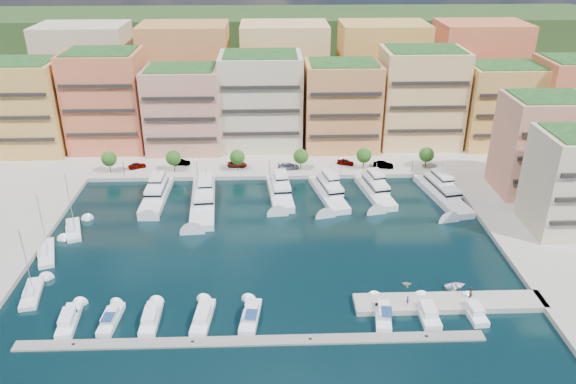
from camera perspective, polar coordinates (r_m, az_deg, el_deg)
name	(u,v)px	position (r m, az deg, el deg)	size (l,w,h in m)	color
ground	(270,241)	(113.56, -1.83, -5.01)	(400.00, 400.00, 0.00)	black
north_quay	(269,136)	(169.84, -1.94, 5.74)	(220.00, 64.00, 2.00)	#9E998E
hillside	(269,92)	(215.57, -1.98, 10.10)	(240.00, 40.00, 58.00)	#1B3315
south_pontoon	(252,342)	(89.16, -3.72, -14.94)	(72.00, 2.20, 0.35)	gray
finger_pier	(449,305)	(99.84, 16.06, -10.99)	(32.00, 5.00, 2.00)	#9E998E
apartment_0	(22,107)	(167.88, -25.37, 7.80)	(22.00, 16.50, 24.80)	#DDA351
apartment_1	(107,101)	(162.04, -17.95, 8.83)	(20.00, 16.50, 26.80)	#DA6B48
apartment_2	(184,109)	(156.27, -10.54, 8.29)	(20.00, 15.50, 22.80)	tan
apartment_3	(261,101)	(156.02, -2.74, 9.24)	(22.00, 16.50, 25.80)	beige
apartment_4	(342,106)	(155.63, 5.48, 8.72)	(20.00, 15.50, 23.80)	tan
apartment_5	(420,98)	(161.35, 13.29, 9.33)	(22.00, 16.50, 26.80)	#E6BB79
apartment_6	(500,106)	(167.14, 20.77, 8.19)	(20.00, 15.50, 22.80)	#DDA351
apartment_7	(576,104)	(173.80, 27.21, 7.98)	(22.00, 16.50, 24.80)	#DA6B48
apartment_east_a	(541,145)	(140.46, 24.32, 4.39)	(18.00, 14.50, 22.80)	tan
backblock_0	(88,75)	(185.14, -19.65, 11.15)	(26.00, 18.00, 30.00)	beige
backblock_1	(187,74)	(178.49, -10.25, 11.71)	(26.00, 18.00, 30.00)	tan
backblock_2	(284,73)	(176.75, -0.37, 11.97)	(26.00, 18.00, 30.00)	#E6BB79
backblock_3	(381,72)	(180.06, 9.43, 11.90)	(26.00, 18.00, 30.00)	#DDA351
backblock_4	(477,72)	(188.16, 18.61, 11.51)	(26.00, 18.00, 30.00)	#DA6B48
tree_0	(109,159)	(147.15, -17.72, 3.23)	(3.80, 3.80, 5.65)	#473323
tree_1	(173,158)	(143.60, -11.56, 3.41)	(3.80, 3.80, 5.65)	#473323
tree_2	(237,157)	(141.77, -5.17, 3.54)	(3.80, 3.80, 5.65)	#473323
tree_3	(301,156)	(141.74, 1.32, 3.64)	(3.80, 3.80, 5.65)	#473323
tree_4	(364,156)	(143.50, 7.72, 3.69)	(3.80, 3.80, 5.65)	#473323
tree_5	(427,155)	(146.99, 13.90, 3.70)	(3.80, 3.80, 5.65)	#473323
lamppost_0	(124,166)	(144.39, -16.37, 2.59)	(0.30, 0.30, 4.20)	black
lamppost_1	(197,165)	(140.95, -9.26, 2.76)	(0.30, 0.30, 4.20)	black
lamppost_2	(269,164)	(139.75, -1.92, 2.90)	(0.30, 0.30, 4.20)	black
lamppost_3	(341,163)	(140.87, 5.43, 2.98)	(0.30, 0.30, 4.20)	black
lamppost_4	(413,162)	(144.24, 12.55, 3.02)	(0.30, 0.30, 4.20)	black
yacht_1	(157,194)	(133.72, -13.20, -0.20)	(5.15, 18.69, 7.30)	white
yacht_2	(203,198)	(129.42, -8.59, -0.62)	(6.98, 25.13, 7.30)	white
yacht_3	(280,191)	(131.53, -0.83, 0.13)	(6.39, 17.86, 7.30)	white
yacht_4	(328,192)	(131.61, 4.12, 0.02)	(8.33, 19.48, 7.30)	white
yacht_5	(375,189)	(133.76, 8.80, 0.27)	(7.54, 18.06, 7.30)	white
yacht_6	(441,192)	(135.74, 15.31, 0.01)	(8.84, 22.26, 7.30)	white
cruiser_0	(69,320)	(98.49, -21.36, -12.06)	(3.28, 8.71, 2.55)	white
cruiser_1	(111,320)	(96.47, -17.56, -12.25)	(2.90, 8.10, 2.66)	white
cruiser_2	(151,319)	(94.98, -13.75, -12.40)	(2.69, 8.45, 2.55)	white
cruiser_3	(203,318)	(93.61, -8.65, -12.50)	(3.49, 9.14, 2.55)	white
cruiser_4	(250,317)	(92.97, -3.84, -12.51)	(3.67, 8.86, 2.66)	white
cruiser_7	(383,314)	(94.62, 9.62, -12.10)	(3.64, 9.12, 2.66)	white
cruiser_8	(427,313)	(96.31, 13.98, -11.82)	(2.84, 7.94, 2.55)	white
cruiser_9	(474,312)	(98.60, 18.35, -11.47)	(2.97, 7.30, 2.55)	white
sailboat_1	(46,254)	(118.52, -23.33, -5.76)	(6.10, 10.91, 13.20)	white
sailboat_0	(32,294)	(107.49, -24.57, -9.42)	(4.43, 9.37, 13.20)	white
sailboat_2	(73,230)	(124.91, -20.96, -3.66)	(5.73, 10.00, 13.20)	white
tender_1	(407,283)	(102.60, 11.97, -9.06)	(1.46, 1.70, 0.89)	beige
tender_2	(455,286)	(104.10, 16.63, -9.13)	(2.74, 3.84, 0.79)	white
car_0	(137,165)	(149.01, -15.08, 2.62)	(1.80, 4.46, 1.52)	gray
car_1	(181,162)	(148.49, -10.78, 2.98)	(1.56, 4.48, 1.48)	gray
car_2	(237,164)	(145.41, -5.19, 2.83)	(2.31, 5.01, 1.39)	gray
car_3	(289,166)	(143.33, 0.07, 2.64)	(2.27, 5.60, 1.62)	gray
car_4	(345,162)	(146.85, 5.86, 3.05)	(1.74, 4.32, 1.47)	gray
car_5	(383,165)	(146.13, 9.66, 2.74)	(1.78, 5.11, 1.68)	gray
person_0	(408,300)	(96.29, 12.06, -10.68)	(0.57, 0.37, 1.56)	#243148
person_1	(470,292)	(100.45, 18.00, -9.67)	(0.92, 0.71, 1.88)	#523431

